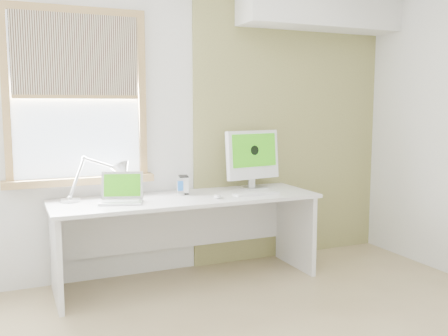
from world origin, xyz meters
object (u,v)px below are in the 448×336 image
desk_lamp (113,175)px  external_drive (184,185)px  desk (185,218)px  laptop (122,195)px  imac (253,156)px

desk_lamp → external_drive: (0.59, -0.04, -0.11)m
desk_lamp → desk: bearing=-14.1°
laptop → external_drive: size_ratio=2.51×
desk_lamp → imac: (1.26, -0.03, 0.11)m
external_drive → imac: (0.67, 0.01, 0.22)m
desk_lamp → laptop: size_ratio=1.65×
desk_lamp → external_drive: 0.60m
external_drive → desk_lamp: bearing=176.0°
desk → laptop: laptop is taller
desk → external_drive: size_ratio=14.16×
desk → laptop: size_ratio=5.63×
external_drive → imac: imac is taller
desk_lamp → laptop: bearing=-83.1°
desk → laptop: bearing=-173.8°
desk_lamp → laptop: desk_lamp is taller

